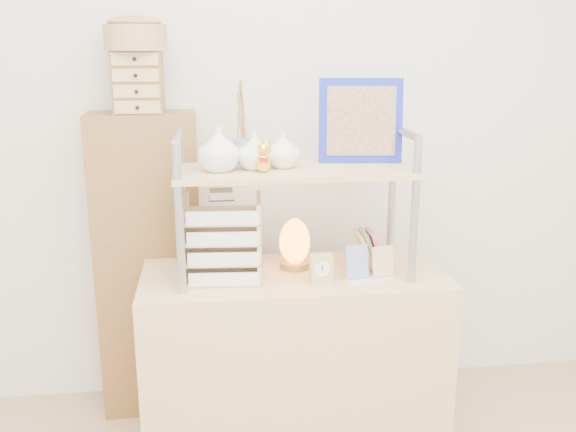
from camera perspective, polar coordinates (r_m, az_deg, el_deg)
name	(u,v)px	position (r m, az deg, el deg)	size (l,w,h in m)	color
room_shell	(341,15)	(1.59, 4.70, 17.35)	(3.42, 3.41, 2.61)	silver
desk	(294,359)	(2.70, 0.51, -12.61)	(1.20, 0.50, 0.75)	tan
cabinet	(150,266)	(2.91, -12.20, -4.38)	(0.45, 0.24, 1.35)	brown
hutch	(284,163)	(2.43, -0.35, 4.73)	(0.90, 0.34, 0.75)	#91949E
letter_tray	(222,243)	(2.47, -5.84, -2.40)	(0.30, 0.29, 0.35)	tan
salt_lamp	(295,243)	(2.57, 0.59, -2.41)	(0.14, 0.13, 0.21)	brown
desk_clock	(321,269)	(2.42, 2.99, -4.74)	(0.08, 0.04, 0.12)	tan
postcard_stand	(370,270)	(2.48, 7.27, -4.77)	(0.20, 0.10, 0.14)	white
drawer_chest	(138,82)	(2.73, -13.19, 11.50)	(0.20, 0.16, 0.25)	brown
woven_basket	(135,38)	(2.72, -13.42, 15.18)	(0.25, 0.25, 0.10)	#986F45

